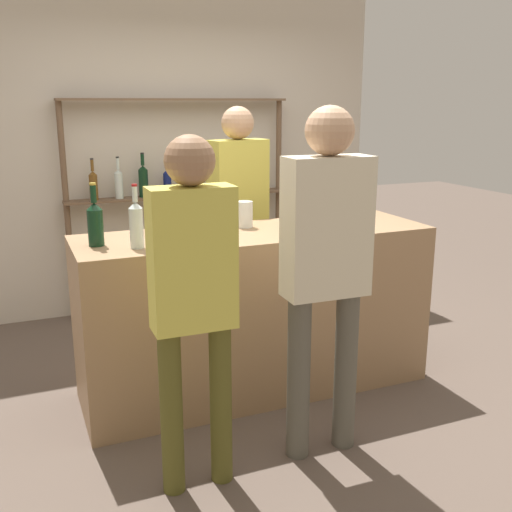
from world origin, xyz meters
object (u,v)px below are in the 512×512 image
Objects in this scene: wine_glass at (230,214)px; server_behind_counter at (238,207)px; counter_bottle_1 at (296,207)px; counter_bottle_2 at (95,222)px; counter_bottle_0 at (136,224)px; customer_left at (193,286)px; customer_center at (326,256)px; ice_bucket at (195,215)px; cork_jar at (244,215)px.

wine_glass is 0.78m from server_behind_counter.
counter_bottle_2 is (-1.25, -0.02, 0.00)m from counter_bottle_1.
customer_left reaches higher than counter_bottle_0.
server_behind_counter is at bearing 33.76° from counter_bottle_2.
customer_left reaches higher than wine_glass.
counter_bottle_0 is at bearing -35.70° from counter_bottle_2.
wine_glass is at bearing 14.06° from customer_center.
counter_bottle_1 reaches higher than ice_bucket.
customer_center reaches higher than counter_bottle_2.
server_behind_counter is (0.32, 0.70, -0.09)m from wine_glass.
customer_left is (0.10, -0.70, -0.16)m from counter_bottle_0.
wine_glass is at bearing 175.07° from counter_bottle_1.
counter_bottle_2 is at bearing -176.10° from wine_glass.
server_behind_counter is at bearing -26.67° from customer_left.
customer_left is (-0.51, -0.90, -0.14)m from wine_glass.
server_behind_counter is (0.13, 1.57, -0.01)m from customer_center.
counter_bottle_0 is 2.27× the size of wine_glass.
customer_center is (0.06, -0.96, -0.05)m from cork_jar.
counter_bottle_2 is 2.27× the size of wine_glass.
counter_bottle_1 is at bearing -14.61° from customer_center.
counter_bottle_0 is 1.06m from counter_bottle_1.
customer_left is at bearing -81.57° from counter_bottle_0.
counter_bottle_2 is at bearing -179.15° from counter_bottle_1.
customer_center reaches higher than wine_glass.
ice_bucket is at bearing 172.09° from counter_bottle_1.
counter_bottle_0 is at bearing 52.24° from customer_center.
server_behind_counter is (0.84, 1.61, 0.05)m from customer_left.
cork_jar is (0.95, 0.16, -0.05)m from counter_bottle_2.
counter_bottle_0 reaches higher than wine_glass.
cork_jar is at bearing 5.11° from customer_center.
wine_glass is 0.09× the size of customer_center.
counter_bottle_2 is 1.37m from server_behind_counter.
counter_bottle_2 reaches higher than counter_bottle_1.
customer_center is 1.07× the size of customer_left.
cork_jar is (0.34, 0.05, -0.03)m from ice_bucket.
counter_bottle_2 is (-0.20, 0.14, -0.00)m from counter_bottle_0.
counter_bottle_1 is 1.29m from customer_left.
counter_bottle_2 is at bearing -169.93° from ice_bucket.
counter_bottle_2 is 0.96m from cork_jar.
counter_bottle_1 is at bearing 8.74° from counter_bottle_0.
customer_center reaches higher than customer_left.
counter_bottle_0 reaches higher than cork_jar.
counter_bottle_2 is at bearing 20.45° from customer_left.
counter_bottle_2 reaches higher than wine_glass.
counter_bottle_1 is 0.43m from wine_glass.
ice_bucket is at bearing 10.07° from counter_bottle_2.
customer_center is (1.01, -0.81, -0.10)m from counter_bottle_2.
customer_left is (-0.94, -0.87, -0.16)m from counter_bottle_1.
counter_bottle_0 is 0.81m from cork_jar.
customer_center is at bearing -86.51° from cork_jar.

